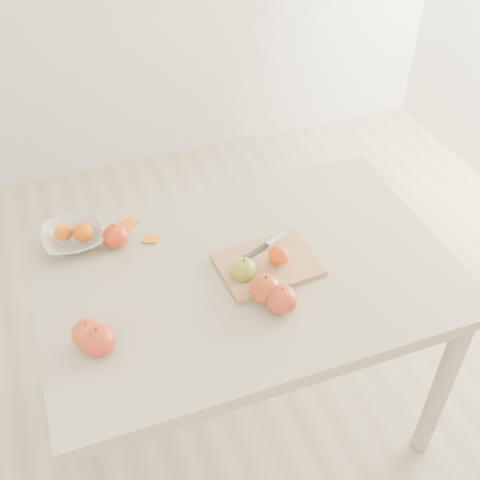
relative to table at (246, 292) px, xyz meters
name	(u,v)px	position (x,y,z in m)	size (l,w,h in m)	color
ground	(245,411)	(0.00, 0.00, -0.65)	(3.50, 3.50, 0.00)	#C6B293
table	(246,292)	(0.00, 0.00, 0.00)	(1.20, 0.80, 0.75)	#C2B293
cutting_board	(267,265)	(0.06, -0.01, 0.11)	(0.28, 0.21, 0.02)	tan
board_tangerine	(279,255)	(0.09, -0.02, 0.14)	(0.06, 0.06, 0.05)	#DB4D07
fruit_bowl	(74,237)	(-0.45, 0.28, 0.12)	(0.18, 0.18, 0.05)	silver
bowl_tangerine_near	(64,232)	(-0.47, 0.29, 0.14)	(0.06, 0.06, 0.05)	#E85908
bowl_tangerine_far	(83,232)	(-0.42, 0.27, 0.14)	(0.06, 0.06, 0.06)	#DB5207
orange_peel_a	(128,225)	(-0.28, 0.31, 0.10)	(0.06, 0.04, 0.00)	orange
orange_peel_b	(150,240)	(-0.23, 0.21, 0.10)	(0.04, 0.04, 0.00)	orange
paring_knife	(273,241)	(0.11, 0.06, 0.12)	(0.17, 0.07, 0.01)	silver
apple_green	(244,270)	(-0.02, -0.03, 0.13)	(0.07, 0.07, 0.07)	olive
apple_red_c	(265,288)	(0.01, -0.13, 0.14)	(0.09, 0.09, 0.08)	#A01716
apple_red_b	(88,334)	(-0.47, -0.12, 0.14)	(0.09, 0.09, 0.08)	#A51716
apple_red_a	(116,236)	(-0.33, 0.23, 0.13)	(0.08, 0.08, 0.07)	#A51506
apple_red_e	(282,299)	(0.03, -0.18, 0.14)	(0.09, 0.09, 0.08)	maroon
apple_red_d	(99,340)	(-0.45, -0.15, 0.14)	(0.09, 0.09, 0.08)	maroon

